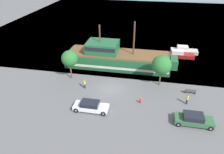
{
  "coord_description": "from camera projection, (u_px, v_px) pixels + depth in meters",
  "views": [
    {
      "loc": [
        5.85,
        -29.24,
        18.99
      ],
      "look_at": [
        -0.2,
        2.0,
        1.2
      ],
      "focal_mm": 35.0,
      "sensor_mm": 36.0,
      "label": 1
    }
  ],
  "objects": [
    {
      "name": "pirate_ship",
      "position": [
        116.0,
        58.0,
        42.13
      ],
      "size": [
        21.05,
        5.93,
        8.88
      ],
      "color": "#1E5633",
      "rests_on": "water_surface"
    },
    {
      "name": "moored_boat_dockside",
      "position": [
        184.0,
        50.0,
        48.26
      ],
      "size": [
        5.74,
        2.06,
        1.59
      ],
      "color": "#B7B2A8",
      "rests_on": "water_surface"
    },
    {
      "name": "pedestrian_walking_near",
      "position": [
        187.0,
        99.0,
        31.5
      ],
      "size": [
        0.32,
        0.32,
        1.58
      ],
      "color": "#232838",
      "rests_on": "ground_plane"
    },
    {
      "name": "ground_plane",
      "position": [
        111.0,
        89.0,
        35.29
      ],
      "size": [
        160.0,
        160.0,
        0.0
      ],
      "primitive_type": "plane",
      "color": "#5B5B5E"
    },
    {
      "name": "water_surface",
      "position": [
        136.0,
        20.0,
        73.0
      ],
      "size": [
        80.0,
        80.0,
        0.0
      ],
      "primitive_type": "plane",
      "color": "teal",
      "rests_on": "ground"
    },
    {
      "name": "tree_row_mideast",
      "position": [
        162.0,
        65.0,
        34.76
      ],
      "size": [
        3.17,
        3.17,
        5.29
      ],
      "color": "brown",
      "rests_on": "ground_plane"
    },
    {
      "name": "bench_promenade_east",
      "position": [
        190.0,
        91.0,
        34.06
      ],
      "size": [
        1.64,
        0.45,
        0.85
      ],
      "color": "#4C4742",
      "rests_on": "ground_plane"
    },
    {
      "name": "fire_hydrant",
      "position": [
        140.0,
        101.0,
        31.9
      ],
      "size": [
        0.42,
        0.25,
        0.76
      ],
      "color": "red",
      "rests_on": "ground_plane"
    },
    {
      "name": "pedestrian_walking_far",
      "position": [
        85.0,
        84.0,
        35.27
      ],
      "size": [
        0.32,
        0.32,
        1.59
      ],
      "color": "#232838",
      "rests_on": "ground_plane"
    },
    {
      "name": "parked_car_curb_mid",
      "position": [
        194.0,
        119.0,
        27.74
      ],
      "size": [
        4.79,
        1.97,
        1.51
      ],
      "color": "#2D5B38",
      "rests_on": "ground_plane"
    },
    {
      "name": "parked_car_curb_front",
      "position": [
        91.0,
        106.0,
        30.2
      ],
      "size": [
        4.83,
        1.87,
        1.43
      ],
      "color": "white",
      "rests_on": "ground_plane"
    },
    {
      "name": "moored_boat_outer",
      "position": [
        179.0,
        55.0,
        46.33
      ],
      "size": [
        6.07,
        1.99,
        1.49
      ],
      "color": "maroon",
      "rests_on": "water_surface"
    },
    {
      "name": "tree_row_east",
      "position": [
        70.0,
        59.0,
        36.74
      ],
      "size": [
        2.78,
        2.78,
        5.17
      ],
      "color": "brown",
      "rests_on": "ground_plane"
    }
  ]
}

